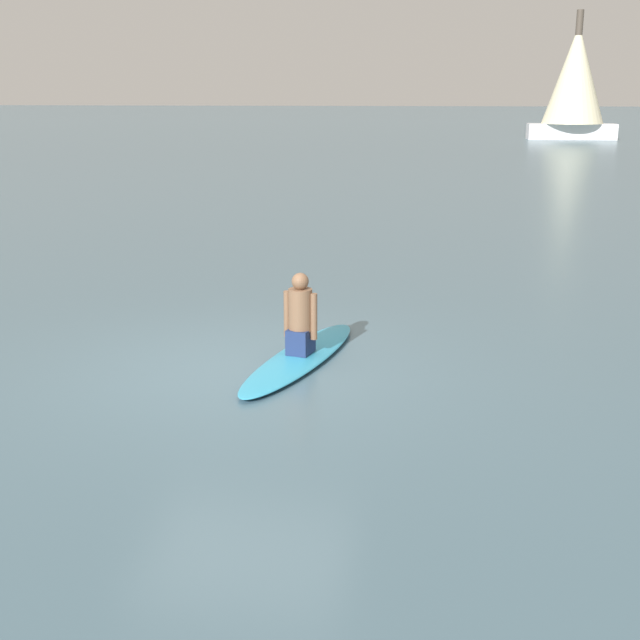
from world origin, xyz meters
TOP-DOWN VIEW (x-y plane):
  - ground_plane at (0.00, 0.00)m, footprint 400.00×400.00m
  - surfboard at (0.62, 0.40)m, footprint 1.29×3.08m
  - person_paddler at (0.62, 0.40)m, footprint 0.42×0.37m
  - sailboat_near_left at (10.78, 50.74)m, footprint 5.84×4.14m

SIDE VIEW (x-z plane):
  - ground_plane at x=0.00m, z-range 0.00..0.00m
  - surfboard at x=0.62m, z-range 0.00..0.10m
  - person_paddler at x=0.62m, z-range 0.06..1.01m
  - sailboat_near_left at x=10.78m, z-range -0.24..8.07m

